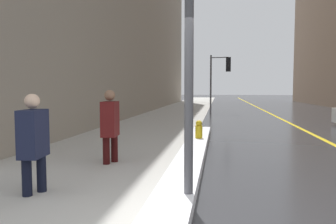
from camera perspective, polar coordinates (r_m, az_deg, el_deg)
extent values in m
cube|color=#B2AFA8|center=(18.73, 0.36, -0.75)|extent=(4.00, 80.00, 0.01)
cube|color=gold|center=(18.81, 18.75, -0.96)|extent=(0.16, 80.00, 0.00)
cube|color=white|center=(7.72, 4.34, -7.07)|extent=(0.58, 8.84, 0.19)
cylinder|color=#515156|center=(4.32, 3.68, 9.49)|extent=(0.12, 0.12, 4.00)
cylinder|color=#515156|center=(21.29, 7.46, 4.79)|extent=(0.11, 0.11, 3.72)
cylinder|color=#515156|center=(21.33, 8.99, 9.38)|extent=(1.10, 0.14, 0.07)
cube|color=black|center=(21.27, 10.47, 8.16)|extent=(0.31, 0.22, 0.90)
sphere|color=red|center=(21.41, 10.49, 8.90)|extent=(0.19, 0.19, 0.19)
sphere|color=orange|center=(21.39, 10.48, 8.14)|extent=(0.19, 0.19, 0.19)
sphere|color=green|center=(21.37, 10.47, 7.37)|extent=(0.19, 0.19, 0.19)
cylinder|color=black|center=(5.43, -21.20, -8.78)|extent=(0.14, 0.14, 0.81)
cylinder|color=black|center=(5.29, -23.40, -9.19)|extent=(0.14, 0.14, 0.81)
cube|color=#191E38|center=(5.27, -22.44, -3.48)|extent=(0.33, 0.52, 0.71)
sphere|color=beige|center=(5.23, -22.58, 1.76)|extent=(0.22, 0.22, 0.22)
cylinder|color=#340C0C|center=(7.17, -9.32, -5.36)|extent=(0.15, 0.15, 0.84)
cylinder|color=#340C0C|center=(6.98, -10.71, -5.64)|extent=(0.15, 0.15, 0.84)
cube|color=#561414|center=(7.01, -10.06, -1.19)|extent=(0.34, 0.53, 0.73)
sphere|color=#8C664C|center=(6.98, -10.11, 2.88)|extent=(0.23, 0.23, 0.23)
cube|color=black|center=(7.36, -9.40, -2.15)|extent=(0.12, 0.23, 0.28)
cylinder|color=gold|center=(9.31, 5.39, -4.04)|extent=(0.20, 0.20, 0.55)
sphere|color=gold|center=(9.27, 5.40, -1.99)|extent=(0.18, 0.18, 0.18)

